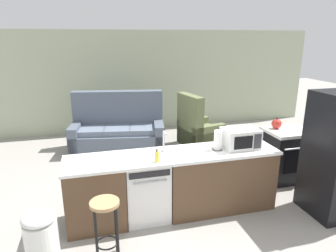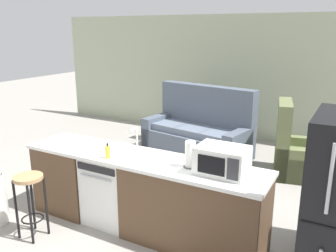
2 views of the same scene
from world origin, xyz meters
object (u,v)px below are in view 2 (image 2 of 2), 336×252
at_px(microwave, 222,160).
at_px(armchair, 294,154).
at_px(dishwasher, 113,188).
at_px(couch, 200,133).
at_px(soap_bottle, 108,152).
at_px(paper_towel_roll, 190,155).
at_px(bar_stool, 30,193).

xyz_separation_m(microwave, armchair, (0.30, 2.56, -0.69)).
relative_size(dishwasher, armchair, 0.70).
distance_m(dishwasher, couch, 2.82).
height_order(dishwasher, couch, couch).
height_order(microwave, soap_bottle, microwave).
distance_m(paper_towel_roll, couch, 3.11).
xyz_separation_m(bar_stool, armchair, (2.26, 3.29, -0.19)).
relative_size(microwave, bar_stool, 0.68).
bearing_deg(bar_stool, armchair, 55.48).
xyz_separation_m(soap_bottle, armchair, (1.57, 2.76, -0.62)).
bearing_deg(armchair, couch, 171.65).
relative_size(dishwasher, paper_towel_roll, 2.98).
distance_m(soap_bottle, armchair, 3.24).
distance_m(bar_stool, armchair, 4.00).
bearing_deg(bar_stool, paper_towel_roll, 24.34).
bearing_deg(microwave, couch, 117.68).
relative_size(soap_bottle, couch, 0.08).
bearing_deg(paper_towel_roll, bar_stool, -155.66).
bearing_deg(bar_stool, couch, 82.25).
bearing_deg(couch, dishwasher, -87.96).
xyz_separation_m(paper_towel_roll, couch, (-1.13, 2.82, -0.64)).
xyz_separation_m(paper_towel_roll, soap_bottle, (-0.92, -0.20, -0.07)).
xyz_separation_m(microwave, bar_stool, (-1.96, -0.73, -0.50)).
distance_m(microwave, paper_towel_roll, 0.35).
xyz_separation_m(dishwasher, bar_stool, (-0.58, -0.73, 0.11)).
bearing_deg(soap_bottle, dishwasher, 118.61).
bearing_deg(armchair, microwave, -96.72).
height_order(microwave, armchair, armchair).
distance_m(microwave, bar_stool, 2.15).
bearing_deg(paper_towel_roll, couch, 111.82).
bearing_deg(armchair, dishwasher, -123.31).
height_order(paper_towel_roll, soap_bottle, paper_towel_roll).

